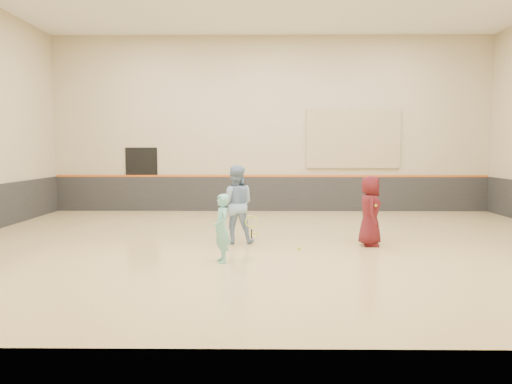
{
  "coord_description": "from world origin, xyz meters",
  "views": [
    {
      "loc": [
        -0.35,
        -11.23,
        2.17
      ],
      "look_at": [
        -0.47,
        0.4,
        1.15
      ],
      "focal_mm": 35.0,
      "sensor_mm": 36.0,
      "label": 1
    }
  ],
  "objects_px": {
    "girl": "(222,228)",
    "spare_racket": "(253,233)",
    "young_man": "(370,211)",
    "instructor": "(236,204)"
  },
  "relations": [
    {
      "from": "instructor",
      "to": "young_man",
      "type": "bearing_deg",
      "value": 172.96
    },
    {
      "from": "young_man",
      "to": "spare_racket",
      "type": "xyz_separation_m",
      "value": [
        -2.62,
        1.34,
        -0.73
      ]
    },
    {
      "from": "girl",
      "to": "spare_racket",
      "type": "height_order",
      "value": "girl"
    },
    {
      "from": "girl",
      "to": "young_man",
      "type": "height_order",
      "value": "young_man"
    },
    {
      "from": "instructor",
      "to": "spare_racket",
      "type": "distance_m",
      "value": 1.39
    },
    {
      "from": "instructor",
      "to": "spare_racket",
      "type": "height_order",
      "value": "instructor"
    },
    {
      "from": "instructor",
      "to": "spare_racket",
      "type": "relative_size",
      "value": 2.72
    },
    {
      "from": "girl",
      "to": "spare_racket",
      "type": "relative_size",
      "value": 1.99
    },
    {
      "from": "instructor",
      "to": "spare_racket",
      "type": "bearing_deg",
      "value": -112.12
    },
    {
      "from": "girl",
      "to": "instructor",
      "type": "xyz_separation_m",
      "value": [
        0.16,
        1.98,
        0.24
      ]
    }
  ]
}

